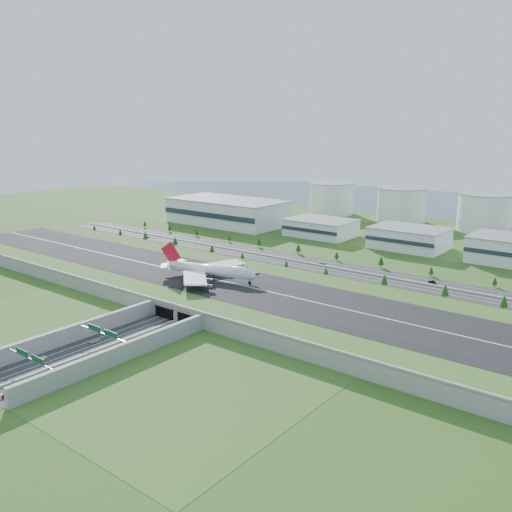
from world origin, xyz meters
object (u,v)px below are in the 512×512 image
Objects in this scene: car_4 at (148,237)px; car_1 at (43,358)px; car_0 at (94,341)px; fuel_tank_a at (331,199)px; boeing_747 at (211,270)px; car_5 at (432,282)px; car_3 at (10,394)px; car_2 at (143,344)px; car_7 at (322,262)px.

car_1 is at bearing -127.60° from car_4.
car_4 is at bearing 138.20° from car_0.
fuel_tank_a is 326.70m from boeing_747.
car_0 is at bearing -74.65° from fuel_tank_a.
car_0 reaches higher than car_5.
car_0 is 54.36m from car_3.
car_4 is (-168.68, 204.61, 0.10)m from car_1.
car_2 is at bearing -82.30° from boeing_747.
car_7 is (115.74, -209.09, -16.53)m from fuel_tank_a.
boeing_747 is at bearing -55.99° from car_3.
car_3 is at bearing 20.73° from car_7.
car_0 is 1.16× the size of car_1.
fuel_tank_a is 232.74m from car_4.
car_4 is at bearing -28.62° from car_3.
car_2 is (32.81, -81.02, -13.11)m from boeing_747.
car_5 is (87.34, 195.12, -0.02)m from car_0.
car_3 is at bearing -16.36° from car_5.
car_2 is at bearing -70.11° from car_3.
fuel_tank_a reaches higher than car_4.
car_1 is 32.43m from car_3.
boeing_747 reaches higher than car_7.
boeing_747 is 119.20m from car_1.
boeing_747 is at bearing -72.27° from fuel_tank_a.
car_4 is at bearing 112.19° from car_1.
car_7 is at bearing -72.04° from car_4.
car_5 is (198.18, -208.59, -16.57)m from fuel_tank_a.
car_5 is at bearing 31.75° from boeing_747.
fuel_tank_a is at bearing -52.04° from car_3.
car_7 is at bearing 93.31° from car_0.
car_1 is at bearing 71.05° from car_2.
car_0 is 213.78m from car_5.
car_5 is 82.44m from car_7.
car_2 is 195.07m from car_5.
car_4 is 175.27m from car_7.
car_7 is at bearing -72.55° from car_2.
car_2 is at bearing -118.35° from car_4.
fuel_tank_a reaches higher than car_7.
car_5 is 0.84× the size of car_7.
fuel_tank_a is 11.87× the size of car_1.
fuel_tank_a is 473.09m from car_3.
car_5 is at bearing 50.86° from car_1.
car_5 is at bearing -73.54° from car_4.
car_3 is 1.21× the size of car_4.
boeing_747 is 14.49× the size of car_4.
boeing_747 is 16.02× the size of car_1.
car_0 is 25.49m from car_1.
car_7 is (174.59, 15.48, 0.06)m from car_4.
fuel_tank_a reaches higher than boeing_747.
car_3 reaches higher than car_4.
car_2 is at bearing -71.36° from fuel_tank_a.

